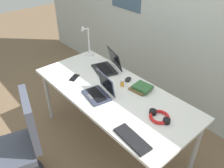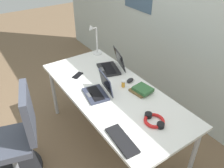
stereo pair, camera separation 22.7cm
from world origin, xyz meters
The scene contains 13 objects.
ground_plane centered at (0.00, 0.00, 0.00)m, with size 12.00×12.00×0.00m, color #7A6047.
wall_back centered at (0.00, 1.10, 1.30)m, with size 6.00×0.13×2.60m.
desk centered at (0.00, 0.00, 0.68)m, with size 1.80×0.80×0.74m.
desk_lamp centered at (-0.80, 0.28, 0.94)m, with size 0.12×0.18×0.40m.
laptop_front_right centered at (-0.35, 0.24, 0.79)m, with size 0.37×0.35×0.23m.
laptop_far_corner centered at (-0.02, -0.14, 0.78)m, with size 0.32×0.27×0.21m.
external_keyboard centered at (0.60, -0.31, 0.75)m, with size 0.33×0.12×0.02m, color black.
computer_mouse centered at (-0.03, 0.25, 0.76)m, with size 0.06×0.10×0.03m, color black.
cell_phone centered at (-0.45, -0.16, 0.74)m, with size 0.06×0.14×0.01m, color black.
headphones centered at (0.58, 0.04, 0.76)m, with size 0.21×0.18×0.04m.
pill_bottle centered at (0.01, 0.13, 0.78)m, with size 0.04×0.04×0.08m.
book_stack centered at (0.19, 0.23, 0.77)m, with size 0.21×0.19×0.06m.
office_chair centered at (-0.20, -0.97, 0.40)m, with size 0.55×0.60×0.97m.
Camera 2 is at (1.56, -1.06, 2.09)m, focal length 36.69 mm.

